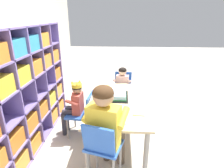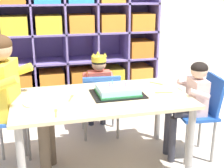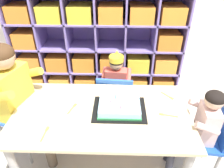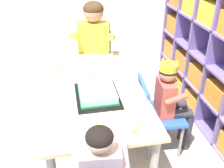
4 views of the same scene
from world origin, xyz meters
TOP-DOWN VIEW (x-y plane):
  - ground at (0.00, 0.00)m, footprint 16.00×16.00m
  - storage_cubby_shelf at (-0.16, 1.19)m, footprint 2.04×0.38m
  - activity_table at (0.00, 0.00)m, footprint 1.33×0.74m
  - classroom_chair_blue at (0.10, 0.49)m, footprint 0.39×0.37m
  - child_with_crown at (0.11, 0.60)m, footprint 0.31×0.31m
  - classroom_chair_adult_side at (-0.76, 0.13)m, footprint 0.38×0.39m
  - adult_helper_seated at (-0.65, 0.10)m, footprint 0.47×0.46m
  - classroom_chair_guest_side at (0.84, -0.06)m, footprint 0.34×0.34m
  - guest_at_table_side at (0.73, -0.05)m, footprint 0.31×0.31m
  - birthday_cake_on_tray at (0.13, 0.02)m, footprint 0.40×0.31m
  - paper_plate_stack at (-0.47, -0.02)m, footprint 0.21×0.21m
  - paper_napkin_square at (-0.31, 0.22)m, footprint 0.12×0.12m
  - fork_at_table_front_edge at (-0.23, 0.03)m, footprint 0.06×0.13m
  - fork_scattered_mid_table at (0.49, -0.03)m, footprint 0.14×0.04m
  - fork_near_child_seat at (-0.36, -0.23)m, footprint 0.03×0.14m
  - fork_near_cake_tray at (0.54, 0.21)m, footprint 0.09×0.10m

SIDE VIEW (x-z plane):
  - ground at x=0.00m, z-range 0.00..0.00m
  - classroom_chair_blue at x=0.10m, z-range 0.06..0.69m
  - classroom_chair_guest_side at x=0.84m, z-range 0.07..0.77m
  - classroom_chair_adult_side at x=-0.76m, z-range 0.09..0.84m
  - child_with_crown at x=0.11m, z-range 0.10..0.91m
  - activity_table at x=0.00m, z-range 0.22..0.80m
  - guest_at_table_side at x=0.73m, z-range 0.11..0.94m
  - paper_napkin_square at x=-0.31m, z-range 0.59..0.59m
  - fork_near_cake_tray at x=0.54m, z-range 0.59..0.59m
  - fork_at_table_front_edge at x=-0.23m, z-range 0.59..0.59m
  - fork_scattered_mid_table at x=0.49m, z-range 0.59..0.59m
  - fork_near_child_seat at x=-0.36m, z-range 0.59..0.59m
  - paper_plate_stack at x=-0.47m, z-range 0.59..0.60m
  - birthday_cake_on_tray at x=0.13m, z-range 0.56..0.67m
  - adult_helper_seated at x=-0.65m, z-range 0.13..1.20m
  - storage_cubby_shelf at x=-0.16m, z-range -0.03..1.49m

